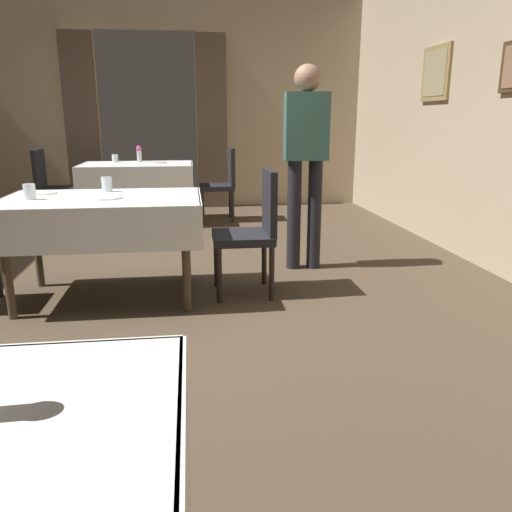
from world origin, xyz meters
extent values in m
plane|color=#4C3D2D|center=(0.00, 0.00, 0.00)|extent=(10.08, 10.08, 0.00)
cube|color=#997F4C|center=(3.12, 1.60, 1.74)|extent=(0.03, 0.58, 0.55)
cube|color=#998C66|center=(3.11, 1.60, 1.74)|extent=(0.01, 0.47, 0.45)
cube|color=tan|center=(-1.95, 4.20, 1.50)|extent=(2.50, 0.12, 3.00)
cube|color=tan|center=(1.95, 4.20, 1.50)|extent=(2.50, 0.12, 3.00)
cube|color=tan|center=(0.00, 4.20, 2.75)|extent=(1.40, 0.12, 0.50)
cube|color=brown|center=(-0.92, 4.06, 1.23)|extent=(0.44, 0.14, 2.45)
cube|color=brown|center=(0.92, 4.06, 1.23)|extent=(0.44, 0.14, 2.45)
cylinder|color=#4C3D2D|center=(0.44, -2.55, 0.35)|extent=(0.06, 0.06, 0.71)
cylinder|color=#4C3D2D|center=(-0.62, -0.30, 0.35)|extent=(0.06, 0.06, 0.71)
cylinder|color=#4C3D2D|center=(0.53, -0.30, 0.35)|extent=(0.06, 0.06, 0.71)
cylinder|color=#4C3D2D|center=(-0.62, 0.39, 0.35)|extent=(0.06, 0.06, 0.71)
cylinder|color=#4C3D2D|center=(0.53, 0.39, 0.35)|extent=(0.06, 0.06, 0.71)
cube|color=#4C3D2D|center=(-0.05, 0.05, 0.72)|extent=(1.32, 0.85, 0.03)
cube|color=white|center=(-0.05, 0.05, 0.74)|extent=(1.38, 0.91, 0.01)
cube|color=white|center=(-0.05, -0.41, 0.60)|extent=(1.38, 0.02, 0.29)
cube|color=white|center=(-0.05, 0.50, 0.60)|extent=(1.38, 0.02, 0.29)
cube|color=white|center=(-0.73, 0.05, 0.60)|extent=(0.02, 0.91, 0.29)
cube|color=white|center=(0.64, 0.05, 0.60)|extent=(0.02, 0.91, 0.29)
cylinder|color=#4C3D2D|center=(-0.64, 2.58, 0.35)|extent=(0.06, 0.06, 0.71)
cylinder|color=#4C3D2D|center=(0.50, 2.58, 0.35)|extent=(0.06, 0.06, 0.71)
cylinder|color=#4C3D2D|center=(-0.64, 3.24, 0.35)|extent=(0.06, 0.06, 0.71)
cylinder|color=#4C3D2D|center=(0.50, 3.24, 0.35)|extent=(0.06, 0.06, 0.71)
cube|color=#4C3D2D|center=(-0.07, 2.91, 0.72)|extent=(1.30, 0.83, 0.03)
cube|color=white|center=(-0.07, 2.91, 0.74)|extent=(1.36, 0.89, 0.01)
cube|color=white|center=(-0.07, 2.47, 0.62)|extent=(1.36, 0.02, 0.26)
cube|color=white|center=(-0.07, 3.35, 0.62)|extent=(1.36, 0.02, 0.26)
cube|color=white|center=(-0.75, 2.91, 0.62)|extent=(0.02, 0.89, 0.26)
cube|color=white|center=(0.61, 2.91, 0.62)|extent=(0.02, 0.89, 0.26)
cylinder|color=black|center=(0.76, -0.17, 0.21)|extent=(0.04, 0.04, 0.42)
cylinder|color=black|center=(0.76, 0.21, 0.21)|extent=(0.04, 0.04, 0.42)
cylinder|color=black|center=(1.14, -0.17, 0.21)|extent=(0.04, 0.04, 0.42)
cylinder|color=black|center=(1.14, 0.21, 0.21)|extent=(0.04, 0.04, 0.42)
cube|color=black|center=(0.95, 0.02, 0.43)|extent=(0.44, 0.44, 0.06)
cube|color=black|center=(1.15, 0.02, 0.69)|extent=(0.05, 0.42, 0.48)
cylinder|color=black|center=(0.73, 2.76, 0.21)|extent=(0.04, 0.04, 0.42)
cylinder|color=black|center=(0.73, 3.14, 0.21)|extent=(0.04, 0.04, 0.42)
cylinder|color=black|center=(1.11, 2.76, 0.21)|extent=(0.04, 0.04, 0.42)
cylinder|color=black|center=(1.11, 3.14, 0.21)|extent=(0.04, 0.04, 0.42)
cube|color=black|center=(0.92, 2.95, 0.43)|extent=(0.44, 0.44, 0.06)
cube|color=black|center=(1.12, 2.95, 0.69)|extent=(0.05, 0.42, 0.48)
cylinder|color=black|center=(-0.87, 3.16, 0.21)|extent=(0.04, 0.04, 0.42)
cylinder|color=black|center=(-0.87, 2.78, 0.21)|extent=(0.04, 0.04, 0.42)
cylinder|color=black|center=(-1.25, 3.16, 0.21)|extent=(0.04, 0.04, 0.42)
cylinder|color=black|center=(-1.25, 2.78, 0.21)|extent=(0.04, 0.04, 0.42)
cube|color=black|center=(-1.06, 2.97, 0.43)|extent=(0.44, 0.44, 0.06)
cube|color=black|center=(-1.26, 2.97, 0.69)|extent=(0.05, 0.42, 0.48)
cylinder|color=white|center=(-0.51, 0.29, 0.76)|extent=(0.20, 0.20, 0.01)
cylinder|color=white|center=(-0.01, -0.02, 0.76)|extent=(0.24, 0.24, 0.01)
cylinder|color=silver|center=(-0.52, -0.01, 0.80)|extent=(0.08, 0.08, 0.11)
cylinder|color=silver|center=(-0.05, 0.34, 0.81)|extent=(0.08, 0.08, 0.11)
cylinder|color=silver|center=(-0.06, 3.16, 0.82)|extent=(0.06, 0.06, 0.14)
sphere|color=#D84C8C|center=(-0.06, 3.16, 0.92)|extent=(0.07, 0.07, 0.07)
cylinder|color=silver|center=(-0.37, 3.19, 0.80)|extent=(0.08, 0.08, 0.10)
cylinder|color=white|center=(0.19, 2.96, 0.76)|extent=(0.21, 0.21, 0.01)
cylinder|color=black|center=(1.47, 0.64, 0.47)|extent=(0.12, 0.12, 0.95)
cylinder|color=black|center=(1.65, 0.63, 0.47)|extent=(0.12, 0.12, 0.95)
cube|color=#33594C|center=(1.56, 0.64, 1.23)|extent=(0.38, 0.25, 0.55)
sphere|color=#9E755B|center=(1.56, 0.64, 1.61)|extent=(0.22, 0.22, 0.22)
camera|label=1|loc=(0.58, -3.65, 1.28)|focal=35.74mm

